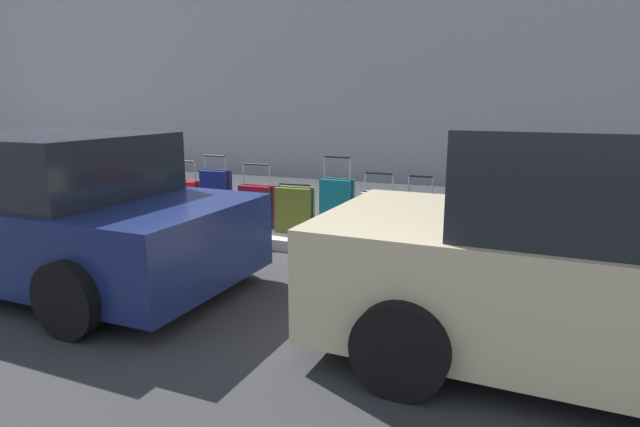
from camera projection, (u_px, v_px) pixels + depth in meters
name	position (u px, v px, depth m)	size (l,w,h in m)	color
ground_plane	(174.00, 239.00, 7.15)	(40.00, 40.00, 0.00)	#28282B
sidewalk_curb	(260.00, 202.00, 9.41)	(18.00, 5.00, 0.14)	#ADA89E
suitcase_navy_0	(513.00, 227.00, 5.93)	(0.35, 0.25, 0.94)	navy
suitcase_red_1	(465.00, 220.00, 6.19)	(0.48, 0.24, 0.72)	red
suitcase_black_2	(419.00, 219.00, 6.36)	(0.35, 0.20, 0.85)	black
suitcase_silver_3	(378.00, 216.00, 6.52)	(0.42, 0.25, 0.86)	#9EA0A8
suitcase_teal_4	(337.00, 208.00, 6.68)	(0.42, 0.22, 1.04)	#0F606B
suitcase_olive_5	(295.00, 210.00, 6.89)	(0.50, 0.20, 0.66)	#59601E
suitcase_maroon_6	(257.00, 206.00, 7.20)	(0.48, 0.26, 0.89)	maroon
suitcase_navy_7	(217.00, 198.00, 7.25)	(0.39, 0.22, 1.00)	navy
suitcase_red_8	(186.00, 201.00, 7.49)	(0.44, 0.20, 0.90)	red
fire_hydrant	(133.00, 188.00, 7.84)	(0.39, 0.21, 0.83)	#D89E0C
bollard_post	(85.00, 184.00, 7.97)	(0.12, 0.12, 0.94)	brown
parking_meter	(619.00, 184.00, 5.68)	(0.12, 0.09, 1.27)	slate
parked_car_beige_0	(630.00, 264.00, 3.51)	(4.32, 2.17, 1.69)	tan
parked_car_navy_1	(49.00, 213.00, 5.42)	(4.28, 2.20, 1.53)	#141E4C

